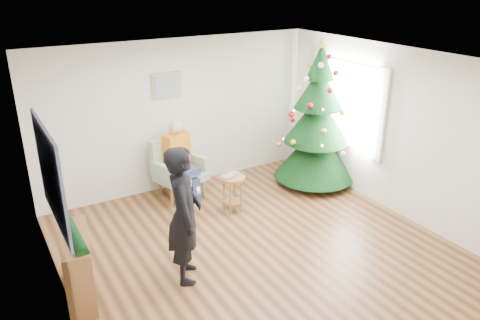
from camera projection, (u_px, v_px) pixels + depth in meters
floor at (256, 248)px, 6.55m from camera, size 5.00×5.00×0.00m
ceiling at (258, 61)px, 5.57m from camera, size 5.00×5.00×0.00m
wall_back at (179, 115)px, 8.06m from camera, size 5.00×0.00×5.00m
wall_front at (411, 256)px, 4.07m from camera, size 5.00×0.00×5.00m
wall_left at (55, 208)px, 4.88m from camera, size 0.00×5.00×5.00m
wall_right at (393, 131)px, 7.24m from camera, size 0.00×5.00×5.00m
window_panel at (348, 104)px, 7.95m from camera, size 0.04×1.30×1.40m
curtains at (346, 104)px, 7.94m from camera, size 0.05×1.75×1.50m
christmas_tree at (317, 121)px, 8.15m from camera, size 1.44×1.44×2.59m
stool at (233, 194)px, 7.45m from camera, size 0.40×0.40×0.60m
laptop at (232, 176)px, 7.33m from camera, size 0.38×0.31×0.03m
armchair at (179, 176)px, 7.94m from camera, size 0.92×0.89×1.01m
seated_person at (180, 160)px, 7.79m from camera, size 0.52×0.68×1.33m
standing_man at (184, 215)px, 5.62m from camera, size 0.63×0.75×1.76m
game_controller at (198, 190)px, 5.57m from camera, size 0.08×0.13×0.04m
console at (79, 266)px, 5.46m from camera, size 0.47×1.04×0.80m
garland at (74, 235)px, 5.30m from camera, size 0.14×0.90×0.14m
tapestry at (50, 176)px, 5.04m from camera, size 0.03×1.50×1.15m
framed_picture at (167, 85)px, 7.73m from camera, size 0.52×0.05×0.42m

